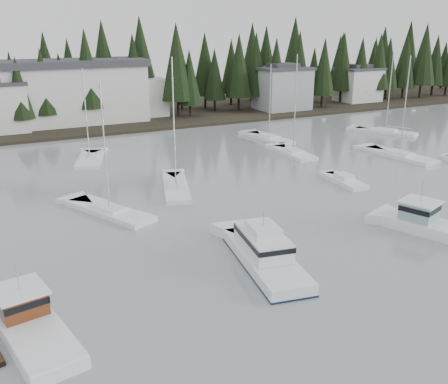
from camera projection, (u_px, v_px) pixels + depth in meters
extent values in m
cube|color=black|center=(87.00, 111.00, 104.51)|extent=(240.00, 54.00, 1.00)
cube|color=#999EA0|center=(282.00, 90.00, 102.51)|extent=(10.00, 8.00, 8.00)
cube|color=#38383D|center=(283.00, 68.00, 101.17)|extent=(10.60, 8.48, 0.50)
cube|color=#38383D|center=(283.00, 65.00, 100.98)|extent=(5.50, 4.40, 0.80)
cube|color=silver|center=(358.00, 86.00, 113.82)|extent=(9.00, 7.00, 7.00)
cube|color=#38383D|center=(360.00, 69.00, 112.64)|extent=(9.54, 7.42, 0.50)
cube|color=#38383D|center=(360.00, 66.00, 112.45)|extent=(4.95, 3.85, 0.80)
cube|color=silver|center=(75.00, 94.00, 87.94)|extent=(24.00, 10.00, 10.00)
cube|color=#38383D|center=(72.00, 63.00, 86.27)|extent=(25.00, 11.00, 1.20)
cube|color=silver|center=(137.00, 97.00, 95.27)|extent=(10.00, 8.00, 7.00)
cube|color=white|center=(34.00, 336.00, 28.27)|extent=(4.61, 9.49, 1.31)
cube|color=white|center=(32.00, 325.00, 28.05)|extent=(4.51, 9.30, 0.12)
cube|color=#49190E|center=(21.00, 301.00, 29.20)|extent=(2.93, 3.13, 1.41)
cube|color=white|center=(19.00, 290.00, 28.96)|extent=(3.30, 3.54, 0.12)
cube|color=black|center=(20.00, 297.00, 29.11)|extent=(3.00, 3.18, 0.40)
cylinder|color=#A5A8AD|center=(17.00, 276.00, 28.69)|extent=(0.08, 0.08, 1.62)
cube|color=white|center=(265.00, 263.00, 36.91)|extent=(5.17, 11.14, 1.56)
cube|color=#0E1B34|center=(265.00, 265.00, 36.95)|extent=(5.21, 11.19, 0.21)
cube|color=white|center=(263.00, 242.00, 36.92)|extent=(3.67, 5.97, 1.41)
cube|color=black|center=(263.00, 237.00, 36.82)|extent=(3.74, 6.03, 0.39)
cube|color=white|center=(263.00, 229.00, 36.60)|extent=(2.45, 3.10, 0.63)
cylinder|color=#A5A8AD|center=(264.00, 219.00, 36.35)|extent=(0.10, 0.10, 1.07)
cube|color=white|center=(438.00, 233.00, 42.36)|extent=(5.96, 9.48, 1.45)
cube|color=white|center=(439.00, 225.00, 42.11)|extent=(5.84, 9.29, 0.13)
cube|color=#7EA6A1|center=(419.00, 211.00, 43.03)|extent=(3.32, 3.39, 1.57)
cube|color=white|center=(421.00, 202.00, 42.77)|extent=(3.74, 3.83, 0.13)
cube|color=black|center=(420.00, 207.00, 42.94)|extent=(3.39, 3.45, 0.45)
cylinder|color=#A5A8AD|center=(422.00, 191.00, 42.47)|extent=(0.08, 0.08, 1.79)
cube|color=white|center=(176.00, 190.00, 54.14)|extent=(5.68, 10.67, 1.05)
cube|color=white|center=(176.00, 184.00, 53.94)|extent=(2.80, 3.92, 0.30)
cylinder|color=#A5A8AD|center=(174.00, 124.00, 51.86)|extent=(0.14, 0.14, 13.43)
cube|color=white|center=(293.00, 155.00, 68.87)|extent=(3.41, 8.79, 1.05)
cube|color=white|center=(293.00, 150.00, 68.67)|extent=(2.15, 3.07, 0.30)
cylinder|color=#A5A8AD|center=(295.00, 104.00, 66.68)|extent=(0.14, 0.14, 12.88)
cube|color=white|center=(110.00, 213.00, 47.22)|extent=(6.75, 10.43, 1.05)
cube|color=white|center=(109.00, 207.00, 47.02)|extent=(3.21, 3.96, 0.30)
cylinder|color=#A5A8AD|center=(105.00, 148.00, 45.21)|extent=(0.14, 0.14, 11.73)
cube|color=white|center=(269.00, 140.00, 77.91)|extent=(3.68, 9.84, 1.05)
cube|color=white|center=(269.00, 136.00, 77.70)|extent=(2.29, 3.43, 0.30)
cylinder|color=#A5A8AD|center=(270.00, 101.00, 76.01)|extent=(0.14, 0.14, 10.99)
cube|color=white|center=(399.00, 157.00, 67.55)|extent=(3.91, 10.83, 1.05)
cube|color=white|center=(400.00, 153.00, 67.35)|extent=(2.39, 3.78, 0.30)
cylinder|color=#A5A8AD|center=(405.00, 106.00, 65.37)|extent=(0.14, 0.14, 12.79)
cube|color=white|center=(385.00, 133.00, 82.60)|extent=(7.01, 10.08, 1.05)
cube|color=white|center=(386.00, 130.00, 82.39)|extent=(3.26, 3.88, 0.30)
cylinder|color=#A5A8AD|center=(389.00, 92.00, 80.48)|extent=(0.14, 0.14, 12.37)
cube|color=white|center=(90.00, 161.00, 65.55)|extent=(5.61, 9.21, 1.05)
cube|color=white|center=(90.00, 156.00, 65.34)|extent=(2.93, 3.47, 0.30)
cylinder|color=#A5A8AD|center=(86.00, 114.00, 63.58)|extent=(0.14, 0.14, 11.43)
cube|color=white|center=(344.00, 183.00, 56.32)|extent=(2.75, 6.51, 0.90)
cube|color=white|center=(345.00, 177.00, 56.10)|extent=(1.67, 2.15, 0.55)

